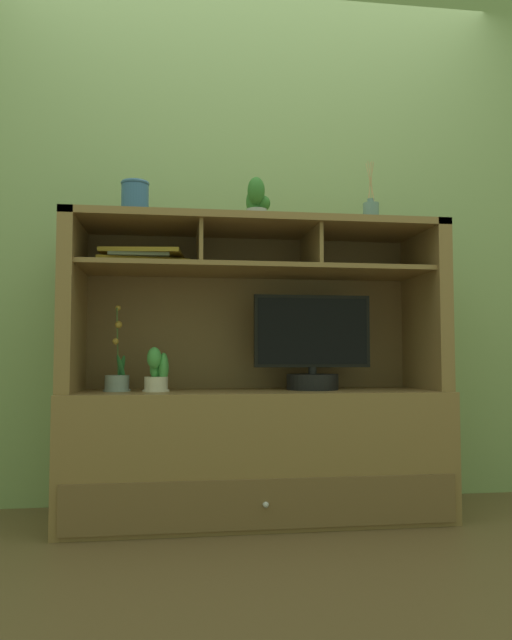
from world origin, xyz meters
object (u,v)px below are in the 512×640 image
at_px(magazine_stack_left, 143,260).
at_px(potted_succulent, 257,203).
at_px(potted_fern, 157,373).
at_px(ceramic_vase, 135,200).
at_px(potted_orchid, 117,379).
at_px(media_console, 256,422).
at_px(diffuser_bottle, 371,214).
at_px(tv_monitor, 312,351).

distance_m(magazine_stack_left, potted_succulent, 0.56).
bearing_deg(potted_fern, magazine_stack_left, 126.35).
bearing_deg(magazine_stack_left, ceramic_vase, -113.12).
height_order(potted_orchid, ceramic_vase, ceramic_vase).
xyz_separation_m(magazine_stack_left, potted_succulent, (0.49, -0.08, 0.25)).
relative_size(magazine_stack_left, ceramic_vase, 2.63).
height_order(media_console, diffuser_bottle, diffuser_bottle).
bearing_deg(magazine_stack_left, media_console, -5.38).
bearing_deg(potted_succulent, media_console, 89.09).
xyz_separation_m(potted_fern, magazine_stack_left, (-0.07, 0.10, 0.49)).
bearing_deg(tv_monitor, potted_orchid, -179.16).
distance_m(media_console, magazine_stack_left, 0.86).
xyz_separation_m(potted_orchid, potted_succulent, (0.59, -0.02, 0.77)).
height_order(magazine_stack_left, potted_succulent, potted_succulent).
xyz_separation_m(potted_orchid, potted_fern, (0.17, -0.04, 0.03)).
relative_size(media_console, ceramic_vase, 10.22).
distance_m(tv_monitor, potted_fern, 0.68).
relative_size(potted_orchid, ceramic_vase, 2.30).
distance_m(potted_fern, magazine_stack_left, 0.50).
bearing_deg(tv_monitor, media_console, -179.76).
bearing_deg(diffuser_bottle, media_console, 178.29).
distance_m(potted_fern, ceramic_vase, 0.74).
distance_m(media_console, ceramic_vase, 1.09).
distance_m(magazine_stack_left, diffuser_bottle, 1.04).
relative_size(tv_monitor, diffuser_bottle, 1.74).
height_order(media_console, potted_succulent, potted_succulent).
height_order(potted_orchid, diffuser_bottle, diffuser_bottle).
bearing_deg(diffuser_bottle, potted_orchid, 179.77).
height_order(potted_fern, diffuser_bottle, diffuser_bottle).
bearing_deg(potted_fern, potted_succulent, 2.49).
relative_size(media_console, tv_monitor, 3.10).
xyz_separation_m(media_console, tv_monitor, (0.25, 0.00, 0.31)).
bearing_deg(diffuser_bottle, ceramic_vase, -179.28).
distance_m(tv_monitor, potted_succulent, 0.70).
bearing_deg(ceramic_vase, potted_fern, -11.23).
relative_size(magazine_stack_left, diffuser_bottle, 1.39).
bearing_deg(potted_succulent, tv_monitor, 7.19).
height_order(diffuser_bottle, ceramic_vase, diffuser_bottle).
bearing_deg(magazine_stack_left, potted_orchid, -149.45).
relative_size(media_console, potted_succulent, 8.38).
relative_size(potted_fern, potted_succulent, 0.96).
relative_size(media_console, potted_fern, 8.70).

